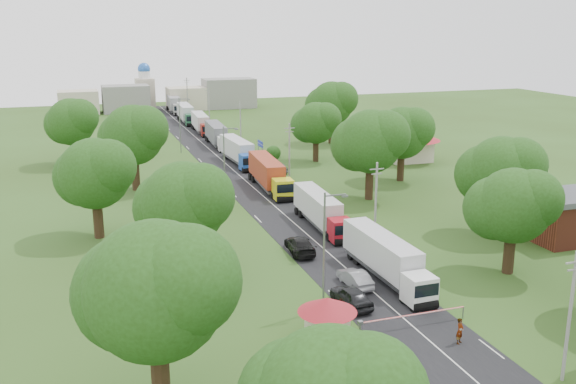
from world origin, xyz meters
name	(u,v)px	position (x,y,z in m)	size (l,w,h in m)	color
ground	(303,231)	(0.00, 0.00, 0.00)	(260.00, 260.00, 0.00)	#2E4717
road	(255,189)	(0.00, 20.00, 0.00)	(8.00, 200.00, 0.04)	black
boom_barrier	(398,319)	(-1.36, -25.00, 0.89)	(9.22, 0.35, 1.18)	slate
guard_booth	(327,314)	(-7.20, -25.00, 2.16)	(4.40, 4.40, 3.45)	beige
info_sign	(260,147)	(5.20, 35.00, 3.00)	(0.12, 3.10, 4.10)	slate
pole_0	(570,315)	(5.50, -35.00, 4.68)	(1.60, 0.24, 9.00)	gray
pole_1	(376,203)	(5.50, -7.00, 4.68)	(1.60, 0.24, 9.00)	gray
pole_2	(289,153)	(5.50, 21.00, 4.68)	(1.60, 0.24, 9.00)	gray
pole_3	(241,125)	(5.50, 49.00, 4.68)	(1.60, 0.24, 9.00)	gray
pole_4	(209,107)	(5.50, 77.00, 4.68)	(1.60, 0.24, 9.00)	gray
pole_5	(187,94)	(5.50, 105.00, 4.68)	(1.60, 0.24, 9.00)	gray
lamp_0	(326,246)	(-5.35, -20.00, 5.55)	(2.03, 0.22, 10.00)	slate
lamp_1	(225,160)	(-5.35, 15.00, 5.55)	(2.03, 0.22, 10.00)	slate
lamp_2	(181,122)	(-5.35, 50.00, 5.55)	(2.03, 0.22, 10.00)	slate
tree_2	(512,205)	(13.99, -17.86, 6.60)	(8.00, 8.00, 10.10)	#382616
tree_3	(500,171)	(19.99, -7.84, 7.22)	(8.80, 8.80, 11.07)	#382616
tree_4	(370,141)	(12.99, 10.17, 7.85)	(9.60, 9.60, 12.05)	#382616
tree_5	(402,133)	(21.99, 18.16, 7.22)	(8.80, 8.80, 11.07)	#382616
tree_6	(316,123)	(14.99, 35.14, 6.60)	(8.00, 8.00, 10.10)	#382616
tree_7	(331,103)	(23.99, 50.17, 7.85)	(9.60, 9.60, 12.05)	#382616
tree_9	(155,290)	(-20.01, -29.83, 7.85)	(9.60, 9.60, 12.05)	#382616
tree_10	(183,204)	(-15.01, -9.84, 7.22)	(8.80, 8.80, 11.07)	#382616
tree_11	(94,173)	(-22.01, 5.16, 7.22)	(8.80, 8.80, 11.07)	#382616
tree_12	(133,135)	(-16.01, 25.17, 7.85)	(9.60, 9.60, 12.05)	#382616
tree_13	(71,122)	(-24.01, 45.16, 7.22)	(8.80, 8.80, 11.07)	#382616
house_brick	(568,217)	(26.00, -12.00, 2.65)	(8.60, 6.60, 5.20)	maroon
house_cream	(409,140)	(30.00, 30.00, 3.64)	(10.08, 10.08, 5.80)	beige
distant_town	(166,97)	(0.68, 110.00, 3.49)	(52.00, 8.00, 8.00)	gray
church	(145,88)	(-4.00, 118.00, 5.39)	(5.00, 5.00, 12.30)	beige
truck_0	(386,258)	(2.32, -15.71, 2.09)	(2.61, 14.24, 3.95)	white
truck_1	(320,210)	(2.38, 0.81, 2.03)	(2.88, 13.86, 3.83)	#B01420
truck_2	(268,174)	(1.83, 19.41, 2.25)	(3.42, 15.35, 4.24)	yellow
truck_3	(238,151)	(1.98, 37.29, 2.14)	(3.10, 14.59, 4.03)	#1C4CAD
truck_4	(217,135)	(2.21, 54.36, 2.16)	(3.14, 14.77, 4.08)	white
truck_5	(201,123)	(2.30, 70.66, 2.07)	(3.05, 14.12, 3.90)	maroon
truck_6	(186,113)	(1.76, 86.15, 2.17)	(2.98, 14.80, 4.09)	#235E3C
truck_7	(174,104)	(1.93, 105.00, 2.25)	(3.42, 15.34, 4.23)	#A5A5A5
car_lane_front	(351,297)	(-3.00, -20.00, 0.83)	(1.96, 4.88, 1.66)	black
car_lane_mid	(355,278)	(-1.00, -16.33, 0.76)	(1.60, 4.59, 1.51)	gray
car_lane_rear	(300,245)	(-2.75, -6.63, 0.83)	(2.32, 5.72, 1.66)	black
car_verge_near	(317,199)	(5.50, 9.98, 0.68)	(2.25, 4.89, 1.36)	silver
car_verge_far	(279,167)	(6.49, 29.08, 0.77)	(1.83, 4.54, 1.55)	slate
pedestrian_near	(460,331)	(1.88, -28.50, 0.98)	(0.72, 0.47, 1.96)	gray
pedestrian_booth	(341,309)	(-4.80, -22.00, 0.85)	(0.82, 0.64, 1.70)	gray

